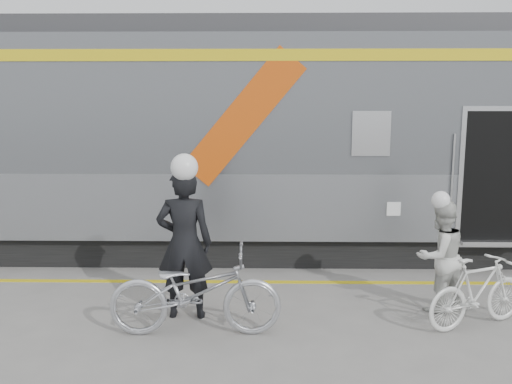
{
  "coord_description": "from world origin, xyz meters",
  "views": [
    {
      "loc": [
        -0.17,
        -5.83,
        2.74
      ],
      "look_at": [
        -0.29,
        1.6,
        1.5
      ],
      "focal_mm": 38.0,
      "sensor_mm": 36.0,
      "label": 1
    }
  ],
  "objects_px": {
    "bicycle_right": "(478,292)",
    "man": "(184,243)",
    "woman": "(440,256)",
    "bicycle_left": "(195,291)"
  },
  "relations": [
    {
      "from": "bicycle_right",
      "to": "man",
      "type": "bearing_deg",
      "value": 61.72
    },
    {
      "from": "man",
      "to": "bicycle_right",
      "type": "distance_m",
      "value": 3.68
    },
    {
      "from": "man",
      "to": "bicycle_left",
      "type": "distance_m",
      "value": 0.73
    },
    {
      "from": "man",
      "to": "woman",
      "type": "bearing_deg",
      "value": -177.07
    },
    {
      "from": "bicycle_left",
      "to": "bicycle_right",
      "type": "bearing_deg",
      "value": -87.21
    },
    {
      "from": "woman",
      "to": "bicycle_right",
      "type": "distance_m",
      "value": 0.69
    },
    {
      "from": "man",
      "to": "bicycle_right",
      "type": "relative_size",
      "value": 1.31
    },
    {
      "from": "woman",
      "to": "bicycle_right",
      "type": "height_order",
      "value": "woman"
    },
    {
      "from": "bicycle_left",
      "to": "woman",
      "type": "distance_m",
      "value": 3.24
    },
    {
      "from": "bicycle_left",
      "to": "bicycle_right",
      "type": "height_order",
      "value": "bicycle_left"
    }
  ]
}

